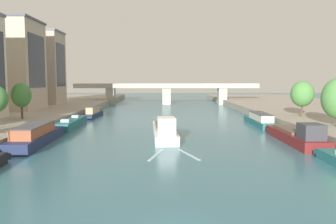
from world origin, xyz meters
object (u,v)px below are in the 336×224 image
barge_midriver (164,130)px  moored_boat_right_midway (296,135)px  moored_boat_left_near (93,113)px  tree_left_by_lamp (21,95)px  bridge_far (167,91)px  tree_right_end_of_row (302,94)px  moored_boat_right_far (260,120)px  moored_boat_left_far (36,136)px  moored_boat_left_gap_after (72,123)px

barge_midriver → moored_boat_right_midway: 18.11m
moored_boat_right_midway → moored_boat_left_near: bearing=136.8°
tree_left_by_lamp → bridge_far: 62.85m
moored_boat_right_midway → barge_midriver: bearing=164.1°
tree_right_end_of_row → moored_boat_right_far: bearing=175.1°
moored_boat_left_near → tree_right_end_of_row: size_ratio=1.76×
moored_boat_left_far → moored_boat_left_near: moored_boat_left_far is taller
moored_boat_left_gap_after → bridge_far: 58.21m
moored_boat_right_far → bridge_far: (-16.91, 53.27, 3.56)m
moored_boat_left_gap_after → moored_boat_left_near: size_ratio=1.34×
moored_boat_right_midway → bridge_far: 73.31m
moored_boat_right_midway → tree_left_by_lamp: (-41.62, 13.61, 4.72)m
barge_midriver → moored_boat_right_far: size_ratio=1.20×
moored_boat_right_far → bridge_far: 56.00m
barge_midriver → moored_boat_left_near: (-15.74, 26.22, 0.06)m
barge_midriver → tree_right_end_of_row: (25.05, 12.41, 4.72)m
moored_boat_left_far → moored_boat_left_near: bearing=88.6°
moored_boat_right_midway → tree_right_end_of_row: bearing=66.3°
bridge_far → moored_boat_right_midway: bearing=-76.8°
moored_boat_right_far → tree_left_by_lamp: 42.33m
barge_midriver → moored_boat_left_near: bearing=121.0°
barge_midriver → moored_boat_left_gap_after: size_ratio=1.22×
tree_right_end_of_row → bridge_far: size_ratio=0.10×
barge_midriver → moored_boat_left_near: barge_midriver is taller
moored_boat_left_gap_after → moored_boat_right_midway: moored_boat_right_midway is taller
moored_boat_right_midway → bridge_far: (-16.70, 71.29, 3.54)m
moored_boat_right_midway → moored_boat_right_far: size_ratio=1.06×
moored_boat_left_gap_after → moored_boat_left_near: moored_boat_left_near is taller
barge_midriver → tree_left_by_lamp: size_ratio=3.02×
moored_boat_left_near → moored_boat_left_gap_after: bearing=-92.6°
tree_left_by_lamp → tree_right_end_of_row: (49.26, 3.77, 0.04)m
moored_boat_left_near → bridge_far: 43.49m
moored_boat_left_near → moored_boat_right_far: bearing=-21.5°
moored_boat_left_gap_after → moored_boat_right_far: (34.05, 2.23, 0.24)m
moored_boat_left_gap_after → moored_boat_right_far: size_ratio=0.98×
moored_boat_left_far → moored_boat_left_gap_after: bearing=89.6°
bridge_far → barge_midriver: bearing=-90.6°
barge_midriver → tree_right_end_of_row: size_ratio=2.88×
moored_boat_left_far → tree_left_by_lamp: bearing=117.9°
barge_midriver → moored_boat_left_far: 17.53m
barge_midriver → bridge_far: bridge_far is taller
barge_midriver → moored_boat_right_midway: bearing=-15.9°
barge_midriver → moored_boat_right_far: (17.63, 13.05, -0.05)m
tree_left_by_lamp → tree_right_end_of_row: bearing=4.4°
moored_boat_left_near → moored_boat_right_far: size_ratio=0.73×
moored_boat_left_far → moored_boat_left_gap_after: size_ratio=1.06×
barge_midriver → bridge_far: bearing=89.4°
tree_left_by_lamp → tree_right_end_of_row: 49.40m
moored_boat_left_far → tree_left_by_lamp: tree_left_by_lamp is taller
tree_right_end_of_row → tree_left_by_lamp: bearing=-175.6°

